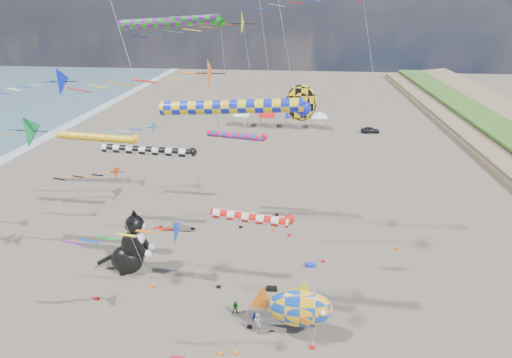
{
  "coord_description": "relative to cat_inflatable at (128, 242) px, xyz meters",
  "views": [
    {
      "loc": [
        4.64,
        -15.1,
        22.28
      ],
      "look_at": [
        1.83,
        12.0,
        10.17
      ],
      "focal_mm": 28.0,
      "sensor_mm": 36.0,
      "label": 1
    }
  ],
  "objects": [
    {
      "name": "child_blue",
      "position": [
        11.75,
        -5.44,
        -2.47
      ],
      "size": [
        0.56,
        0.6,
        1.0
      ],
      "primitive_type": "imported",
      "rotation": [
        0.0,
        0.0,
        0.88
      ],
      "color": "#1E30A2",
      "rests_on": "ground"
    },
    {
      "name": "windsock_2",
      "position": [
        3.73,
        -1.68,
        9.2
      ],
      "size": [
        8.56,
        0.69,
        12.59
      ],
      "color": "black",
      "rests_on": "ground"
    },
    {
      "name": "delta_kite_1",
      "position": [
        8.28,
        8.18,
        17.37
      ],
      "size": [
        12.53,
        2.42,
        21.85
      ],
      "color": "#C9DD08",
      "rests_on": "ground"
    },
    {
      "name": "kite_bag_0",
      "position": [
        16.12,
        2.14,
        -2.82
      ],
      "size": [
        0.9,
        0.44,
        0.3
      ],
      "primitive_type": "cube",
      "color": "#1629E3",
      "rests_on": "ground"
    },
    {
      "name": "delta_kite_2",
      "position": [
        -0.31,
        7.44,
        7.64
      ],
      "size": [
        9.61,
        1.68,
        11.88
      ],
      "color": "#1B72BC",
      "rests_on": "ground"
    },
    {
      "name": "windsock_0",
      "position": [
        -4.93,
        7.41,
        7.01
      ],
      "size": [
        9.65,
        0.81,
        10.42
      ],
      "color": "#F9AA15",
      "rests_on": "ground"
    },
    {
      "name": "windsock_1",
      "position": [
        8.36,
        11.41,
        6.31
      ],
      "size": [
        7.73,
        0.69,
        9.68
      ],
      "color": "red",
      "rests_on": "ground"
    },
    {
      "name": "delta_kite_0",
      "position": [
        7.77,
        -5.94,
        15.15
      ],
      "size": [
        10.9,
        2.03,
        19.51
      ],
      "color": "orange",
      "rests_on": "ground"
    },
    {
      "name": "tent_row",
      "position": [
        11.13,
        46.6,
        0.18
      ],
      "size": [
        19.2,
        4.2,
        3.8
      ],
      "color": "white",
      "rests_on": "ground"
    },
    {
      "name": "parked_car",
      "position": [
        28.02,
        44.6,
        -2.39
      ],
      "size": [
        3.45,
        1.61,
        1.14
      ],
      "primitive_type": "imported",
      "rotation": [
        0.0,
        0.0,
        1.65
      ],
      "color": "#26262D",
      "rests_on": "ground"
    },
    {
      "name": "child_green",
      "position": [
        10.19,
        -4.56,
        -2.38
      ],
      "size": [
        0.57,
        0.45,
        1.17
      ],
      "primitive_type": "imported",
      "rotation": [
        0.0,
        0.0,
        -0.0
      ],
      "color": "#1B7517",
      "rests_on": "ground"
    },
    {
      "name": "delta_kite_5",
      "position": [
        5.91,
        -8.45,
        7.0
      ],
      "size": [
        10.17,
        1.7,
        11.23
      ],
      "color": "blue",
      "rests_on": "ground"
    },
    {
      "name": "delta_kite_6",
      "position": [
        -4.07,
        6.74,
        3.67
      ],
      "size": [
        9.74,
        1.6,
        7.87
      ],
      "color": "#E03C0A",
      "rests_on": "ground"
    },
    {
      "name": "windsock_5",
      "position": [
        3.29,
        8.3,
        17.65
      ],
      "size": [
        10.62,
        0.86,
        21.12
      ],
      "color": "#1C9C1E",
      "rests_on": "ground"
    },
    {
      "name": "angelfish_kite",
      "position": [
        14.35,
        -0.4,
        12.65
      ],
      "size": [
        3.74,
        3.02,
        17.06
      ],
      "color": "yellow",
      "rests_on": "ground"
    },
    {
      "name": "delta_kite_4",
      "position": [
        -4.53,
        -4.17,
        10.98
      ],
      "size": [
        10.35,
        2.48,
        15.44
      ],
      "color": "#169442",
      "rests_on": "ground"
    },
    {
      "name": "delta_kite_3",
      "position": [
        -2.34,
        -2.16,
        14.06
      ],
      "size": [
        10.63,
        2.19,
        18.4
      ],
      "color": "#0922E0",
      "rests_on": "ground"
    },
    {
      "name": "cat_inflatable",
      "position": [
        0.0,
        0.0,
        0.0
      ],
      "size": [
        4.59,
        2.62,
        5.93
      ],
      "primitive_type": null,
      "rotation": [
        0.0,
        0.0,
        0.1
      ],
      "color": "black",
      "rests_on": "ground"
    },
    {
      "name": "windsock_4",
      "position": [
        11.71,
        -4.6,
        5.65
      ],
      "size": [
        7.15,
        0.75,
        9.04
      ],
      "color": "red",
      "rests_on": "ground"
    },
    {
      "name": "windsock_3",
      "position": [
        10.78,
        -5.27,
        13.54
      ],
      "size": [
        10.37,
        0.88,
        17.0
      ],
      "color": "#1323C3",
      "rests_on": "ground"
    },
    {
      "name": "person_adult",
      "position": [
        12.12,
        -6.5,
        -2.03
      ],
      "size": [
        0.72,
        0.51,
        1.87
      ],
      "primitive_type": "imported",
      "rotation": [
        0.0,
        0.0,
        0.09
      ],
      "color": "gray",
      "rests_on": "ground"
    },
    {
      "name": "fish_inflatable",
      "position": [
        15.0,
        -6.41,
        -0.29
      ],
      "size": [
        6.22,
        2.47,
        5.03
      ],
      "color": "#1245B4",
      "rests_on": "ground"
    },
    {
      "name": "kite_bag_3",
      "position": [
        12.8,
        -1.52,
        -2.82
      ],
      "size": [
        0.9,
        0.44,
        0.3
      ],
      "primitive_type": "cube",
      "color": "black",
      "rests_on": "ground"
    }
  ]
}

